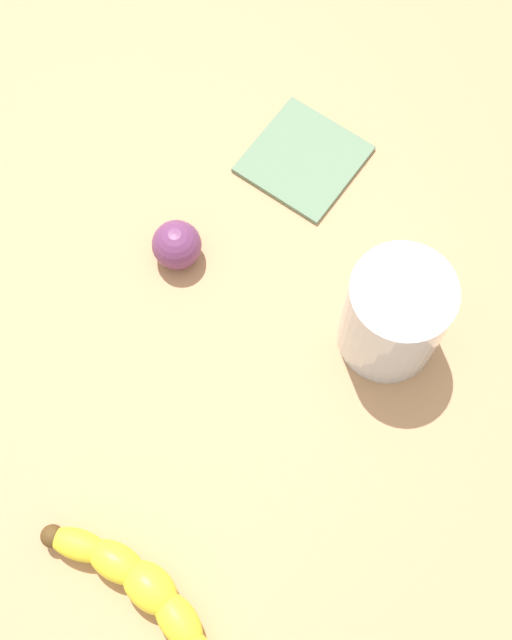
# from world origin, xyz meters

# --- Properties ---
(wooden_tabletop) EXTENTS (1.20, 1.20, 0.03)m
(wooden_tabletop) POSITION_xyz_m (0.00, 0.00, 0.01)
(wooden_tabletop) COLOR tan
(wooden_tabletop) RESTS_ON ground
(banana) EXTENTS (0.07, 0.21, 0.04)m
(banana) POSITION_xyz_m (0.17, 0.07, 0.05)
(banana) COLOR yellow
(banana) RESTS_ON wooden_tabletop
(smoothie_glass) EXTENTS (0.10, 0.10, 0.12)m
(smoothie_glass) POSITION_xyz_m (-0.16, 0.04, 0.09)
(smoothie_glass) COLOR silver
(smoothie_glass) RESTS_ON wooden_tabletop
(plum_fruit) EXTENTS (0.05, 0.05, 0.05)m
(plum_fruit) POSITION_xyz_m (-0.07, -0.16, 0.05)
(plum_fruit) COLOR #6B3360
(plum_fruit) RESTS_ON wooden_tabletop
(folded_napkin) EXTENTS (0.13, 0.13, 0.01)m
(folded_napkin) POSITION_xyz_m (-0.24, -0.16, 0.03)
(folded_napkin) COLOR slate
(folded_napkin) RESTS_ON wooden_tabletop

